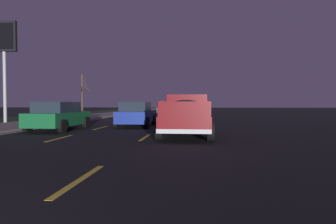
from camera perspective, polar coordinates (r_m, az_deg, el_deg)
The scene contains 10 objects.
ground at distance 28.70m, azimuth -2.18°, elevation -1.20°, with size 144.00×144.00×0.00m, color black.
sidewalk_shoulder at distance 30.63m, azimuth -16.12°, elevation -0.97°, with size 108.00×4.00×0.12m, color gray.
grass_verge at distance 32.83m, azimuth -24.25°, elevation -0.98°, with size 108.00×6.00×0.01m, color #1E3819.
lane_markings at distance 32.22m, azimuth -6.88°, elevation -0.89°, with size 108.00×7.04×0.01m.
pickup_truck at distance 13.12m, azimuth 3.70°, elevation -0.39°, with size 5.42×2.29×1.87m.
sedan_blue at distance 18.33m, azimuth -6.29°, elevation -0.41°, with size 4.44×2.08×1.54m.
sedan_green at distance 16.67m, azimuth -20.76°, elevation -0.72°, with size 4.41×2.04×1.54m.
sedan_silver at distance 37.71m, azimuth -0.38°, elevation 0.69°, with size 4.42×2.06×1.54m.
gas_price_sign at distance 24.42m, azimuth -29.66°, elevation 11.21°, with size 0.27×1.90×7.40m.
bare_tree_far at distance 43.20m, azimuth -16.57°, elevation 3.65°, with size 1.94×1.14×5.80m.
Camera 1 is at (-1.38, -3.98, 1.46)m, focal length 30.85 mm.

